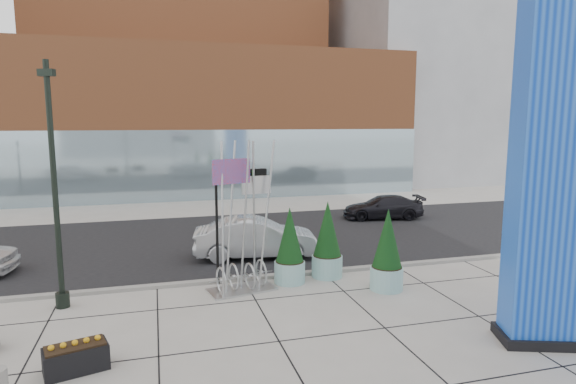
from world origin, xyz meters
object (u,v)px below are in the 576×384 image
object	(u,v)px
blue_pylon	(568,170)
lamp_post	(56,210)
car_silver_mid	(256,238)
public_art_sculpture	(242,252)
overhead_street_sign	(236,186)

from	to	relation	value
blue_pylon	lamp_post	bearing A→B (deg)	173.96
lamp_post	car_silver_mid	world-z (taller)	lamp_post
lamp_post	car_silver_mid	distance (m)	8.00
blue_pylon	public_art_sculpture	world-z (taller)	blue_pylon
public_art_sculpture	car_silver_mid	distance (m)	3.90
lamp_post	public_art_sculpture	bearing A→B (deg)	-0.03
public_art_sculpture	car_silver_mid	xyz separation A→B (m)	(1.23, 3.67, -0.49)
blue_pylon	lamp_post	distance (m)	13.96
overhead_street_sign	car_silver_mid	distance (m)	4.07
public_art_sculpture	overhead_street_sign	size ratio (longest dim) A/B	1.26
blue_pylon	public_art_sculpture	xyz separation A→B (m)	(-7.04, 5.90, -3.12)
blue_pylon	overhead_street_sign	bearing A→B (deg)	155.64
overhead_street_sign	car_silver_mid	bearing A→B (deg)	60.27
overhead_street_sign	car_silver_mid	xyz separation A→B (m)	(1.27, 2.87, -2.59)
car_silver_mid	overhead_street_sign	bearing A→B (deg)	165.28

